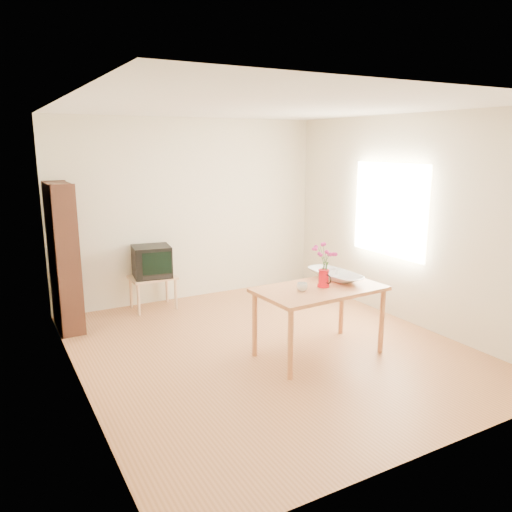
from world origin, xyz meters
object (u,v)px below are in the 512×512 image
table (320,295)px  bowl (336,258)px  television (151,261)px  mug (302,287)px  pitcher (323,279)px

table → bowl: bearing=26.7°
table → television: (-1.09, 2.37, 0.01)m
mug → bowl: bowl is taller
bowl → television: (-1.45, 2.17, -0.31)m
table → pitcher: 0.18m
pitcher → bowl: size_ratio=0.41×
mug → television: 2.54m
mug → television: (-0.86, 2.39, -0.12)m
bowl → pitcher: bearing=-147.4°
pitcher → television: 2.63m
bowl → table: bearing=-150.2°
table → bowl: 0.52m
mug → table: bearing=151.9°
table → television: 2.61m
mug → pitcher: bearing=153.3°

